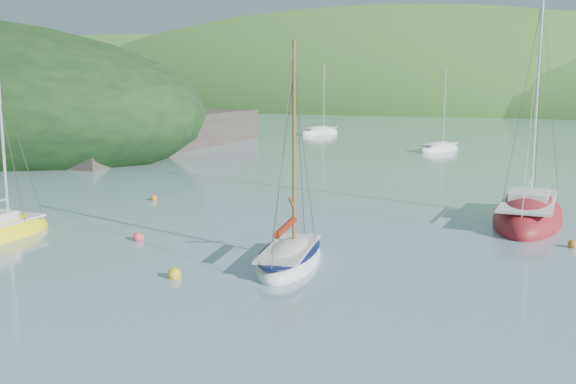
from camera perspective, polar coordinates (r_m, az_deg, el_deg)
The scene contains 7 objects.
ground at distance 23.16m, azimuth -13.41°, elevation -6.96°, with size 700.00×700.00×0.00m, color #7798A4.
shoreline_hills at distance 190.48m, azimuth 21.60°, elevation 6.87°, with size 690.00×135.00×56.00m.
daysailer_white at distance 23.57m, azimuth 0.16°, elevation -5.89°, with size 3.51×5.95×8.61m.
sloop_red at distance 32.76m, azimuth 20.56°, elevation -2.07°, with size 3.82×9.22×13.31m.
distant_sloop_a at distance 65.44m, azimuth 13.26°, elevation 3.70°, with size 3.82×6.46×8.71m.
distant_sloop_c at distance 85.87m, azimuth 2.82°, elevation 5.27°, with size 4.11×7.49×10.13m.
mooring_buoys at distance 26.91m, azimuth -4.83°, elevation -4.16°, with size 22.33×11.65×0.47m.
Camera 1 is at (15.11, -16.32, 6.45)m, focal length 40.00 mm.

